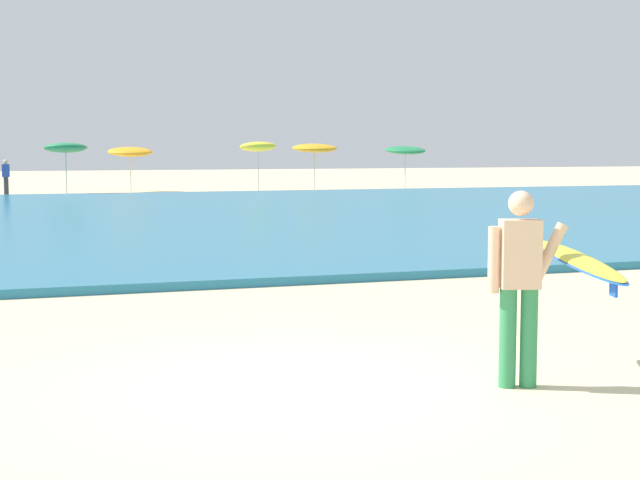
{
  "coord_description": "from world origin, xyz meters",
  "views": [
    {
      "loc": [
        -2.46,
        -7.86,
        2.1
      ],
      "look_at": [
        0.78,
        1.87,
        1.1
      ],
      "focal_mm": 53.39,
      "sensor_mm": 36.0,
      "label": 1
    }
  ],
  "objects_px": {
    "beach_umbrella_3": "(130,152)",
    "beach_umbrella_4": "(258,147)",
    "beach_umbrella_5": "(315,148)",
    "surfer_with_board": "(545,271)",
    "beach_umbrella_6": "(405,150)",
    "beachgoer_near_row_mid": "(6,177)",
    "beach_umbrella_2": "(66,148)"
  },
  "relations": [
    {
      "from": "beach_umbrella_5",
      "to": "beachgoer_near_row_mid",
      "type": "distance_m",
      "value": 14.22
    },
    {
      "from": "beach_umbrella_3",
      "to": "beach_umbrella_4",
      "type": "xyz_separation_m",
      "value": [
        5.61,
        -2.17,
        0.24
      ]
    },
    {
      "from": "beach_umbrella_2",
      "to": "beach_umbrella_5",
      "type": "distance_m",
      "value": 11.68
    },
    {
      "from": "surfer_with_board",
      "to": "beach_umbrella_5",
      "type": "xyz_separation_m",
      "value": [
        9.78,
        36.41,
        1.03
      ]
    },
    {
      "from": "surfer_with_board",
      "to": "beachgoer_near_row_mid",
      "type": "xyz_separation_m",
      "value": [
        -4.36,
        35.54,
        -0.18
      ]
    },
    {
      "from": "beach_umbrella_4",
      "to": "beach_umbrella_5",
      "type": "xyz_separation_m",
      "value": [
        2.95,
        0.53,
        -0.07
      ]
    },
    {
      "from": "surfer_with_board",
      "to": "beach_umbrella_3",
      "type": "height_order",
      "value": "beach_umbrella_3"
    },
    {
      "from": "surfer_with_board",
      "to": "beach_umbrella_2",
      "type": "bearing_deg",
      "value": 93.01
    },
    {
      "from": "beach_umbrella_2",
      "to": "beachgoer_near_row_mid",
      "type": "xyz_separation_m",
      "value": [
        -2.49,
        0.06,
        -1.23
      ]
    },
    {
      "from": "surfer_with_board",
      "to": "beach_umbrella_6",
      "type": "height_order",
      "value": "beach_umbrella_6"
    },
    {
      "from": "beach_umbrella_2",
      "to": "beach_umbrella_4",
      "type": "height_order",
      "value": "beach_umbrella_4"
    },
    {
      "from": "beach_umbrella_3",
      "to": "beach_umbrella_5",
      "type": "distance_m",
      "value": 8.72
    },
    {
      "from": "beachgoer_near_row_mid",
      "to": "beach_umbrella_6",
      "type": "bearing_deg",
      "value": 5.14
    },
    {
      "from": "surfer_with_board",
      "to": "beach_umbrella_5",
      "type": "distance_m",
      "value": 37.71
    },
    {
      "from": "beach_umbrella_6",
      "to": "beachgoer_near_row_mid",
      "type": "xyz_separation_m",
      "value": [
        -19.25,
        -1.73,
        -1.1
      ]
    },
    {
      "from": "beach_umbrella_2",
      "to": "beach_umbrella_3",
      "type": "bearing_deg",
      "value": 39.68
    },
    {
      "from": "surfer_with_board",
      "to": "beach_umbrella_4",
      "type": "height_order",
      "value": "beach_umbrella_4"
    },
    {
      "from": "beach_umbrella_3",
      "to": "beach_umbrella_4",
      "type": "relative_size",
      "value": 0.91
    },
    {
      "from": "beach_umbrella_4",
      "to": "beach_umbrella_3",
      "type": "bearing_deg",
      "value": 158.88
    },
    {
      "from": "beach_umbrella_5",
      "to": "beach_umbrella_3",
      "type": "bearing_deg",
      "value": 169.17
    },
    {
      "from": "surfer_with_board",
      "to": "beach_umbrella_6",
      "type": "bearing_deg",
      "value": 68.22
    },
    {
      "from": "beach_umbrella_2",
      "to": "beach_umbrella_6",
      "type": "relative_size",
      "value": 1.06
    },
    {
      "from": "beach_umbrella_2",
      "to": "beach_umbrella_4",
      "type": "distance_m",
      "value": 8.71
    },
    {
      "from": "beach_umbrella_5",
      "to": "beachgoer_near_row_mid",
      "type": "height_order",
      "value": "beach_umbrella_5"
    },
    {
      "from": "beach_umbrella_4",
      "to": "beachgoer_near_row_mid",
      "type": "relative_size",
      "value": 1.53
    },
    {
      "from": "beach_umbrella_4",
      "to": "surfer_with_board",
      "type": "bearing_deg",
      "value": -100.78
    },
    {
      "from": "beach_umbrella_4",
      "to": "beachgoer_near_row_mid",
      "type": "distance_m",
      "value": 11.27
    },
    {
      "from": "beachgoer_near_row_mid",
      "to": "beach_umbrella_2",
      "type": "bearing_deg",
      "value": -1.4
    },
    {
      "from": "beach_umbrella_2",
      "to": "beachgoer_near_row_mid",
      "type": "height_order",
      "value": "beach_umbrella_2"
    },
    {
      "from": "beach_umbrella_5",
      "to": "surfer_with_board",
      "type": "bearing_deg",
      "value": -105.04
    },
    {
      "from": "beach_umbrella_2",
      "to": "beach_umbrella_3",
      "type": "height_order",
      "value": "beach_umbrella_2"
    },
    {
      "from": "beach_umbrella_3",
      "to": "beach_umbrella_5",
      "type": "height_order",
      "value": "beach_umbrella_5"
    }
  ]
}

